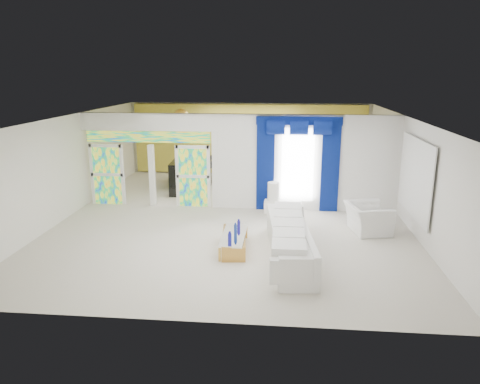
# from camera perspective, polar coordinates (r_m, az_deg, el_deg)

# --- Properties ---
(floor) EXTENTS (12.00, 12.00, 0.00)m
(floor) POSITION_cam_1_polar(r_m,az_deg,el_deg) (13.75, -0.78, -3.12)
(floor) COLOR #B7AF9E
(floor) RESTS_ON ground
(dividing_wall) EXTENTS (5.70, 0.18, 3.00)m
(dividing_wall) POSITION_cam_1_polar(r_m,az_deg,el_deg) (14.29, 8.26, 3.63)
(dividing_wall) COLOR white
(dividing_wall) RESTS_ON ground
(dividing_header) EXTENTS (4.30, 0.18, 0.55)m
(dividing_header) POSITION_cam_1_polar(r_m,az_deg,el_deg) (14.71, -11.62, 8.64)
(dividing_header) COLOR white
(dividing_header) RESTS_ON dividing_wall
(stained_panel_left) EXTENTS (0.95, 0.04, 2.00)m
(stained_panel_left) POSITION_cam_1_polar(r_m,az_deg,el_deg) (15.46, -16.35, 2.14)
(stained_panel_left) COLOR #994C3F
(stained_panel_left) RESTS_ON ground
(stained_panel_right) EXTENTS (0.95, 0.04, 2.00)m
(stained_panel_right) POSITION_cam_1_polar(r_m,az_deg,el_deg) (14.65, -5.92, 1.99)
(stained_panel_right) COLOR #994C3F
(stained_panel_right) RESTS_ON ground
(stained_transom) EXTENTS (4.00, 0.05, 0.35)m
(stained_transom) POSITION_cam_1_polar(r_m,az_deg,el_deg) (14.77, -11.52, 6.81)
(stained_transom) COLOR #994C3F
(stained_transom) RESTS_ON dividing_header
(window_pane) EXTENTS (1.00, 0.02, 2.30)m
(window_pane) POSITION_cam_1_polar(r_m,az_deg,el_deg) (14.19, 7.26, 3.38)
(window_pane) COLOR white
(window_pane) RESTS_ON dividing_wall
(blue_drape_left) EXTENTS (0.55, 0.10, 2.80)m
(blue_drape_left) POSITION_cam_1_polar(r_m,az_deg,el_deg) (14.17, 3.21, 3.26)
(blue_drape_left) COLOR #04124B
(blue_drape_left) RESTS_ON ground
(blue_drape_right) EXTENTS (0.55, 0.10, 2.80)m
(blue_drape_right) POSITION_cam_1_polar(r_m,az_deg,el_deg) (14.24, 11.29, 3.05)
(blue_drape_right) COLOR #04124B
(blue_drape_right) RESTS_ON ground
(blue_pelmet) EXTENTS (2.60, 0.12, 0.25)m
(blue_pelmet) POSITION_cam_1_polar(r_m,az_deg,el_deg) (13.95, 7.45, 8.88)
(blue_pelmet) COLOR #04124B
(blue_pelmet) RESTS_ON dividing_wall
(wall_mirror) EXTENTS (0.04, 2.70, 1.90)m
(wall_mirror) POSITION_cam_1_polar(r_m,az_deg,el_deg) (12.79, 21.26, 1.67)
(wall_mirror) COLOR white
(wall_mirror) RESTS_ON ground
(gold_curtains) EXTENTS (9.70, 0.12, 2.90)m
(gold_curtains) POSITION_cam_1_polar(r_m,az_deg,el_deg) (19.15, 1.11, 6.63)
(gold_curtains) COLOR #AC9829
(gold_curtains) RESTS_ON ground
(white_sofa) EXTENTS (1.19, 3.90, 0.73)m
(white_sofa) POSITION_cam_1_polar(r_m,az_deg,el_deg) (10.85, 6.20, -6.18)
(white_sofa) COLOR white
(white_sofa) RESTS_ON ground
(coffee_table) EXTENTS (0.72, 1.72, 0.37)m
(coffee_table) POSITION_cam_1_polar(r_m,az_deg,el_deg) (11.25, -0.77, -6.29)
(coffee_table) COLOR #B48238
(coffee_table) RESTS_ON ground
(console_table) EXTENTS (1.16, 0.41, 0.38)m
(console_table) POSITION_cam_1_polar(r_m,az_deg,el_deg) (14.13, 5.41, -1.87)
(console_table) COLOR white
(console_table) RESTS_ON ground
(table_lamp) EXTENTS (0.36, 0.36, 0.58)m
(table_lamp) POSITION_cam_1_polar(r_m,az_deg,el_deg) (14.00, 4.23, 0.05)
(table_lamp) COLOR silver
(table_lamp) RESTS_ON console_table
(armchair) EXTENTS (1.26, 1.38, 0.78)m
(armchair) POSITION_cam_1_polar(r_m,az_deg,el_deg) (12.84, 15.79, -3.21)
(armchair) COLOR white
(armchair) RESTS_ON ground
(grand_piano) EXTENTS (1.58, 2.01, 0.97)m
(grand_piano) POSITION_cam_1_polar(r_m,az_deg,el_deg) (17.53, -6.05, 2.41)
(grand_piano) COLOR black
(grand_piano) RESTS_ON ground
(piano_bench) EXTENTS (0.99, 0.43, 0.32)m
(piano_bench) POSITION_cam_1_polar(r_m,az_deg,el_deg) (16.09, -7.13, 0.05)
(piano_bench) COLOR black
(piano_bench) RESTS_ON ground
(tv_console) EXTENTS (0.57, 0.54, 0.73)m
(tv_console) POSITION_cam_1_polar(r_m,az_deg,el_deg) (17.07, -15.90, 1.16)
(tv_console) COLOR tan
(tv_console) RESTS_ON ground
(chandelier) EXTENTS (0.60, 0.60, 0.60)m
(chandelier) POSITION_cam_1_polar(r_m,az_deg,el_deg) (16.89, -7.43, 9.33)
(chandelier) COLOR gold
(chandelier) RESTS_ON ceiling
(decanters) EXTENTS (0.20, 1.10, 0.25)m
(decanters) POSITION_cam_1_polar(r_m,az_deg,el_deg) (11.10, -0.72, -4.96)
(decanters) COLOR #14148C
(decanters) RESTS_ON coffee_table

